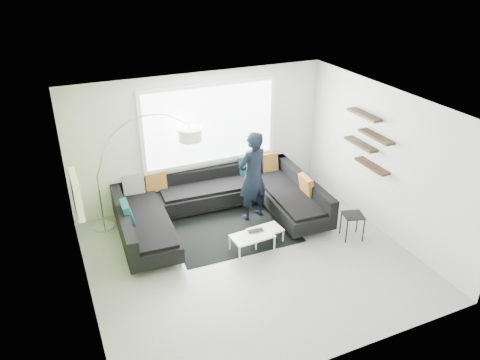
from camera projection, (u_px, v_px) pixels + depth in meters
name	position (u px, v px, depth m)	size (l,w,h in m)	color
ground	(250.00, 259.00, 8.37)	(5.50, 5.50, 0.00)	gray
room_shell	(248.00, 162.00, 7.74)	(5.54, 5.04, 2.82)	silver
sectional_sofa	(219.00, 207.00, 9.29)	(4.06, 2.64, 0.85)	black
rug	(233.00, 231.00, 9.17)	(2.34, 1.70, 0.01)	black
coffee_table	(259.00, 238.00, 8.66)	(0.98, 0.57, 0.32)	white
arc_lamp	(97.00, 177.00, 8.80)	(2.10, 0.78, 2.24)	silver
side_table	(352.00, 226.00, 8.87)	(0.37, 0.37, 0.50)	black
person	(253.00, 176.00, 9.24)	(0.77, 0.60, 1.87)	black
laptop	(256.00, 232.00, 8.54)	(0.31, 0.21, 0.02)	black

